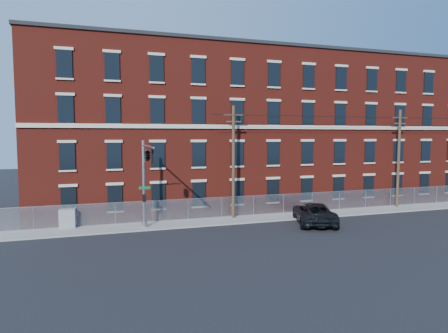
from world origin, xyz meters
TOP-DOWN VIEW (x-y plane):
  - ground at (0.00, 0.00)m, footprint 140.00×140.00m
  - sidewalk at (12.00, 5.00)m, footprint 65.00×3.00m
  - mill_building at (12.00, 13.93)m, footprint 55.30×14.32m
  - chain_link_fence at (12.00, 6.30)m, footprint 59.06×0.06m
  - traffic_signal_mast at (-6.00, 2.18)m, footprint 0.90×6.75m
  - utility_pole_near at (2.00, 5.60)m, footprint 1.80×0.28m
  - utility_pole_mid at (20.00, 5.60)m, footprint 1.80×0.28m
  - overhead_wires at (20.00, 5.60)m, footprint 40.00×0.62m
  - pickup_truck at (7.99, 1.87)m, footprint 4.97×7.07m
  - utility_cabinet at (-11.92, 6.00)m, footprint 1.22×0.62m

SIDE VIEW (x-z plane):
  - ground at x=0.00m, z-range 0.00..0.00m
  - sidewalk at x=12.00m, z-range 0.00..0.12m
  - utility_cabinet at x=-11.92m, z-range 0.12..1.64m
  - pickup_truck at x=7.99m, z-range 0.00..1.79m
  - chain_link_fence at x=12.00m, z-range 0.13..1.98m
  - utility_pole_near at x=2.00m, z-range 0.34..10.34m
  - utility_pole_mid at x=20.00m, z-range 0.34..10.34m
  - traffic_signal_mast at x=-6.00m, z-range 1.89..8.89m
  - mill_building at x=12.00m, z-range 0.00..16.30m
  - overhead_wires at x=20.00m, z-range 8.81..9.43m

